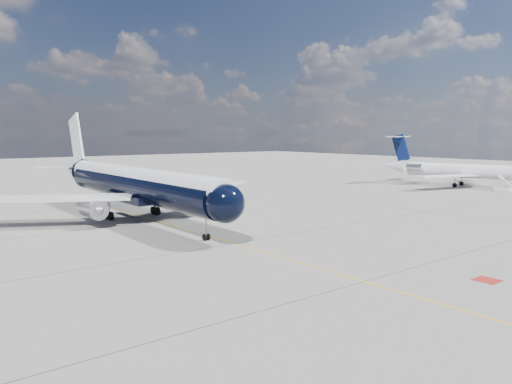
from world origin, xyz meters
The scene contains 6 objects.
ground centered at (0.00, 30.00, 0.00)m, with size 320.00×320.00×0.00m, color gray.
taxiway_centerline centered at (0.00, 25.00, 0.00)m, with size 0.16×160.00×0.01m, color #FDB80D.
red_marking centered at (6.80, -10.00, 0.00)m, with size 1.60×1.60×0.01m, color maroon.
main_airliner centered at (-0.96, 29.06, 4.04)m, with size 37.00×44.96×13.01m.
regional_jet centered at (61.96, 24.43, 3.14)m, with size 25.11×29.23×9.96m.
boarding_stair centered at (60.78, 14.25, 0.55)m, with size 2.23×2.75×2.96m.
Camera 1 is at (-26.08, -26.01, 9.93)m, focal length 35.00 mm.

